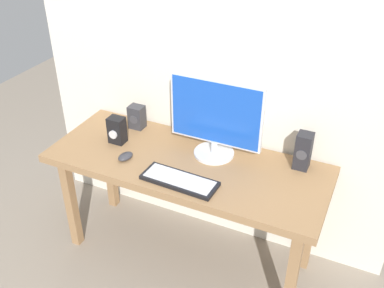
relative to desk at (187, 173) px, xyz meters
The scene contains 9 objects.
ground_plane 0.63m from the desk, ahead, with size 6.00×6.00×0.00m, color gray.
wall_back 0.93m from the desk, 90.00° to the left, with size 2.26×0.04×3.00m, color silver.
desk is the anchor object (origin of this frame).
monitor 0.35m from the desk, 50.75° to the left, with size 0.53×0.23×0.45m.
keyboard_primary 0.21m from the desk, 75.05° to the right, with size 0.41×0.17×0.02m.
mouse 0.35m from the desk, 158.38° to the right, with size 0.06×0.10×0.03m, color #333338.
speaker_right 0.65m from the desk, 19.88° to the left, with size 0.08×0.09×0.21m.
speaker_left 0.51m from the desk, 154.87° to the left, with size 0.09×0.08×0.15m.
audio_controller 0.48m from the desk, behind, with size 0.09×0.09×0.16m.
Camera 1 is at (0.88, -1.82, 2.11)m, focal length 41.72 mm.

